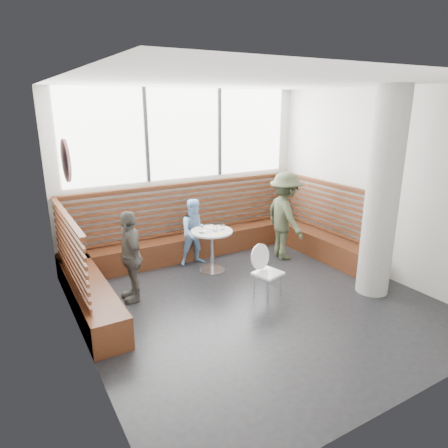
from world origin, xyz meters
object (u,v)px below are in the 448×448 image
concrete_column (382,195)px  adult_man (285,216)px  cafe_table (212,242)px  child_left (130,256)px  cafe_chair (266,267)px  child_back (195,232)px

concrete_column → adult_man: size_ratio=1.88×
cafe_table → child_left: size_ratio=0.54×
concrete_column → child_left: concrete_column is taller
concrete_column → cafe_chair: concrete_column is taller
concrete_column → cafe_chair: 2.08m
cafe_table → child_back: 0.46m
cafe_chair → child_left: size_ratio=0.60×
cafe_chair → cafe_table: bearing=85.7°
cafe_table → child_left: 1.62m
child_left → cafe_chair: bearing=65.5°
child_left → adult_man: bearing=97.4°
concrete_column → child_back: size_ratio=2.54×
adult_man → child_back: adult_man is taller
cafe_table → adult_man: adult_man is taller
cafe_chair → adult_man: bearing=27.4°
concrete_column → child_back: (-1.96, 2.47, -0.97)m
concrete_column → child_back: concrete_column is taller
cafe_table → adult_man: size_ratio=0.45×
child_back → child_left: child_left is taller
cafe_table → adult_man: bearing=-4.7°
cafe_chair → child_back: (-0.35, 1.75, 0.13)m
concrete_column → child_left: size_ratio=2.25×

